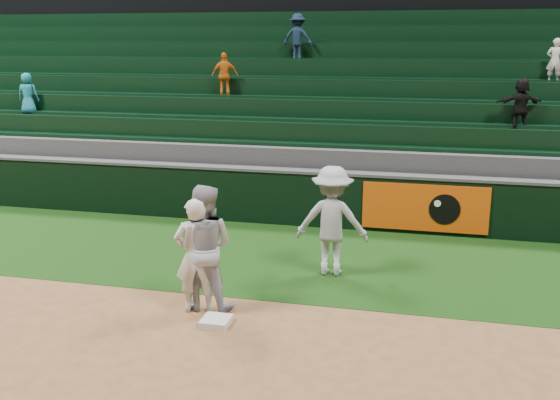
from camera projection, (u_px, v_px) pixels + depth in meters
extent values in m
plane|color=brown|center=(210.00, 322.00, 9.15)|extent=(70.00, 70.00, 0.00)
cube|color=black|center=(262.00, 255.00, 11.98)|extent=(36.00, 4.20, 0.01)
cube|color=silver|center=(216.00, 321.00, 9.06)|extent=(0.41, 0.41, 0.09)
imported|color=silver|center=(196.00, 256.00, 9.29)|extent=(0.74, 0.58, 1.78)
imported|color=#A1A2AB|center=(204.00, 247.00, 9.41)|extent=(0.96, 0.76, 1.94)
imported|color=#A5A8B3|center=(332.00, 221.00, 10.79)|extent=(1.27, 0.75, 1.93)
cube|color=black|center=(287.00, 198.00, 13.90)|extent=(36.00, 0.35, 1.20)
cube|color=#D84C0A|center=(425.00, 208.00, 13.06)|extent=(2.60, 0.05, 1.00)
cylinder|color=black|center=(445.00, 209.00, 12.94)|extent=(0.64, 0.02, 0.64)
cylinder|color=white|center=(438.00, 204.00, 12.93)|extent=(0.14, 0.02, 0.14)
cube|color=#424244|center=(287.00, 170.00, 13.75)|extent=(36.00, 0.40, 0.06)
cube|color=#353537|center=(294.00, 181.00, 14.53)|extent=(36.00, 0.85, 1.65)
cube|color=black|center=(297.00, 134.00, 14.50)|extent=(36.00, 0.14, 0.50)
cube|color=black|center=(295.00, 144.00, 14.40)|extent=(36.00, 0.45, 0.08)
cube|color=#353537|center=(301.00, 165.00, 15.28)|extent=(36.00, 0.85, 2.10)
cube|color=black|center=(304.00, 110.00, 15.19)|extent=(36.00, 0.14, 0.50)
cube|color=black|center=(302.00, 120.00, 15.08)|extent=(36.00, 0.45, 0.08)
cube|color=#353537|center=(308.00, 150.00, 16.02)|extent=(36.00, 0.85, 2.55)
cube|color=black|center=(310.00, 89.00, 15.88)|extent=(36.00, 0.14, 0.50)
cube|color=black|center=(309.00, 98.00, 15.77)|extent=(36.00, 0.45, 0.08)
cube|color=#353537|center=(314.00, 136.00, 16.77)|extent=(36.00, 0.85, 3.00)
cube|color=black|center=(316.00, 70.00, 16.57)|extent=(36.00, 0.14, 0.50)
cube|color=black|center=(315.00, 78.00, 16.46)|extent=(36.00, 0.45, 0.08)
cube|color=#353537|center=(319.00, 124.00, 17.51)|extent=(36.00, 0.85, 3.45)
cube|color=black|center=(322.00, 52.00, 17.26)|extent=(36.00, 0.14, 0.50)
cube|color=black|center=(321.00, 60.00, 17.15)|extent=(36.00, 0.45, 0.08)
cube|color=#353537|center=(324.00, 113.00, 18.26)|extent=(36.00, 0.85, 3.90)
cube|color=black|center=(327.00, 35.00, 17.95)|extent=(36.00, 0.14, 0.50)
cube|color=black|center=(326.00, 43.00, 17.84)|extent=(36.00, 0.45, 0.08)
cube|color=#353537|center=(329.00, 102.00, 19.00)|extent=(36.00, 0.85, 4.35)
cube|color=black|center=(332.00, 20.00, 18.64)|extent=(36.00, 0.14, 0.50)
cube|color=black|center=(331.00, 27.00, 18.53)|extent=(36.00, 0.45, 0.08)
imported|color=#19748A|center=(28.00, 94.00, 16.47)|extent=(0.59, 0.45, 1.08)
imported|color=#CB6513|center=(225.00, 75.00, 16.00)|extent=(0.73, 0.44, 1.16)
imported|color=black|center=(521.00, 103.00, 13.75)|extent=(1.08, 0.64, 1.11)
imported|color=silver|center=(555.00, 61.00, 14.93)|extent=(0.42, 0.31, 1.06)
imported|color=#0F1D33|center=(298.00, 37.00, 17.03)|extent=(0.83, 0.49, 1.26)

